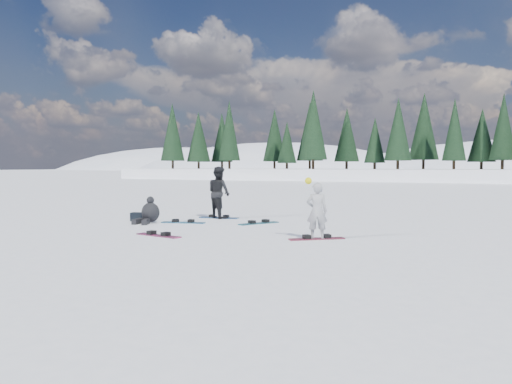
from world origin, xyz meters
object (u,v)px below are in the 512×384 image
(snowboarder_man, at_px, (219,192))
(gear_bag, at_px, (138,217))
(snowboard_loose_b, at_px, (159,236))
(seated_rider, at_px, (149,213))
(snowboarder_woman, at_px, (317,210))
(snowboard_loose_a, at_px, (259,223))
(snowboard_loose_c, at_px, (183,223))

(snowboarder_man, relative_size, gear_bag, 4.25)
(snowboarder_man, relative_size, snowboard_loose_b, 1.28)
(snowboarder_man, height_order, gear_bag, snowboarder_man)
(seated_rider, relative_size, gear_bag, 2.54)
(snowboarder_man, bearing_deg, snowboarder_woman, 170.36)
(snowboarder_woman, xyz_separation_m, snowboarder_man, (-4.93, 3.61, 0.19))
(gear_bag, xyz_separation_m, snowboard_loose_a, (4.20, 1.03, -0.14))
(gear_bag, distance_m, snowboard_loose_b, 4.03)
(snowboarder_woman, height_order, snowboard_loose_b, snowboarder_woman)
(snowboard_loose_b, height_order, snowboard_loose_c, same)
(gear_bag, bearing_deg, seated_rider, -20.21)
(snowboarder_woman, relative_size, snowboard_loose_a, 1.09)
(snowboarder_woman, height_order, gear_bag, snowboarder_woman)
(snowboarder_woman, relative_size, seated_rider, 1.43)
(snowboarder_woman, height_order, seated_rider, snowboarder_woman)
(snowboarder_man, relative_size, seated_rider, 1.67)
(snowboarder_woman, bearing_deg, seated_rider, -32.04)
(snowboarder_man, bearing_deg, snowboard_loose_b, 125.63)
(gear_bag, relative_size, snowboard_loose_a, 0.30)
(snowboarder_woman, bearing_deg, gear_bag, -32.92)
(seated_rider, height_order, gear_bag, seated_rider)
(snowboard_loose_c, bearing_deg, gear_bag, 172.30)
(snowboard_loose_b, bearing_deg, snowboarder_man, 109.80)
(gear_bag, bearing_deg, snowboard_loose_a, 13.76)
(snowboard_loose_b, relative_size, snowboard_loose_c, 1.00)
(snowboard_loose_b, bearing_deg, snowboard_loose_c, 121.39)
(snowboard_loose_a, height_order, snowboard_loose_c, same)
(snowboarder_woman, xyz_separation_m, seated_rider, (-6.35, 1.32, -0.42))
(seated_rider, height_order, snowboard_loose_c, seated_rider)
(snowboard_loose_b, distance_m, snowboard_loose_c, 3.16)
(snowboarder_man, distance_m, gear_bag, 3.05)
(seated_rider, bearing_deg, snowboarder_man, 40.33)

